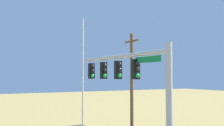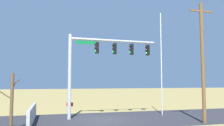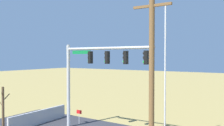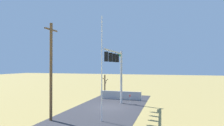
{
  "view_description": "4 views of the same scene",
  "coord_description": "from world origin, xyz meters",
  "px_view_note": "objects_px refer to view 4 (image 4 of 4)",
  "views": [
    {
      "loc": [
        11.04,
        -8.19,
        5.52
      ],
      "look_at": [
        -1.88,
        -1.04,
        6.25
      ],
      "focal_mm": 43.44,
      "sensor_mm": 36.0,
      "label": 1
    },
    {
      "loc": [
        3.98,
        17.79,
        3.0
      ],
      "look_at": [
        -1.05,
        -1.19,
        4.62
      ],
      "focal_mm": 36.34,
      "sensor_mm": 36.0,
      "label": 2
    },
    {
      "loc": [
        -11.19,
        13.76,
        5.91
      ],
      "look_at": [
        -2.07,
        -0.4,
        5.47
      ],
      "focal_mm": 37.97,
      "sensor_mm": 36.0,
      "label": 3
    },
    {
      "loc": [
        -21.97,
        -6.91,
        5.05
      ],
      "look_at": [
        -1.65,
        -0.87,
        5.27
      ],
      "focal_mm": 30.81,
      "sensor_mm": 36.0,
      "label": 4
    }
  ],
  "objects_px": {
    "flagpole": "(102,69)",
    "open_sign": "(130,97)",
    "bare_tree": "(105,86)",
    "signal_mast": "(117,65)",
    "utility_pole": "(51,70)"
  },
  "relations": [
    {
      "from": "signal_mast",
      "to": "bare_tree",
      "type": "relative_size",
      "value": 2.2
    },
    {
      "from": "flagpole",
      "to": "open_sign",
      "type": "height_order",
      "value": "flagpole"
    },
    {
      "from": "signal_mast",
      "to": "open_sign",
      "type": "distance_m",
      "value": 4.88
    },
    {
      "from": "flagpole",
      "to": "open_sign",
      "type": "relative_size",
      "value": 7.74
    },
    {
      "from": "flagpole",
      "to": "bare_tree",
      "type": "distance_m",
      "value": 12.99
    },
    {
      "from": "flagpole",
      "to": "open_sign",
      "type": "bearing_deg",
      "value": -6.57
    },
    {
      "from": "utility_pole",
      "to": "open_sign",
      "type": "xyz_separation_m",
      "value": [
        9.21,
        -5.5,
        -3.71
      ]
    },
    {
      "from": "utility_pole",
      "to": "open_sign",
      "type": "bearing_deg",
      "value": -30.86
    },
    {
      "from": "flagpole",
      "to": "open_sign",
      "type": "distance_m",
      "value": 9.09
    },
    {
      "from": "utility_pole",
      "to": "open_sign",
      "type": "distance_m",
      "value": 11.35
    },
    {
      "from": "signal_mast",
      "to": "utility_pole",
      "type": "bearing_deg",
      "value": 147.33
    },
    {
      "from": "signal_mast",
      "to": "flagpole",
      "type": "distance_m",
      "value": 5.86
    },
    {
      "from": "flagpole",
      "to": "bare_tree",
      "type": "relative_size",
      "value": 2.68
    },
    {
      "from": "open_sign",
      "to": "signal_mast",
      "type": "bearing_deg",
      "value": 154.85
    },
    {
      "from": "flagpole",
      "to": "bare_tree",
      "type": "xyz_separation_m",
      "value": [
        12.08,
        3.79,
        -2.9
      ]
    }
  ]
}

